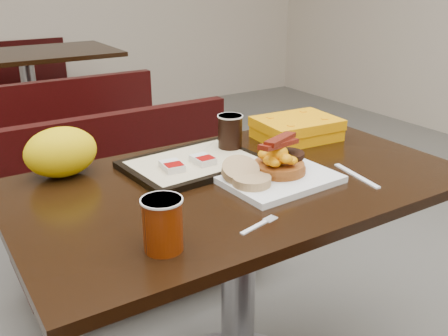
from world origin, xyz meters
TOP-DOWN VIEW (x-y plane):
  - table_near at (0.00, 0.00)m, footprint 1.20×0.70m
  - bench_near_n at (0.00, 0.70)m, footprint 1.00×0.46m
  - table_far at (0.00, 2.60)m, footprint 1.20×0.70m
  - bench_far_s at (0.00, 1.90)m, footprint 1.00×0.46m
  - bench_far_n at (0.00, 3.30)m, footprint 1.00×0.46m
  - platter at (0.08, -0.07)m, footprint 0.31×0.24m
  - pancake_stack at (0.09, -0.05)m, footprint 0.16×0.16m
  - sausage_patty at (0.14, -0.03)m, footprint 0.11×0.11m
  - scrambled_eggs at (0.08, -0.06)m, footprint 0.10×0.09m
  - bacon_strips at (0.08, -0.06)m, footprint 0.18×0.13m
  - muffin_bottom at (-0.02, -0.08)m, footprint 0.11×0.11m
  - muffin_top at (-0.02, -0.03)m, footprint 0.12×0.12m
  - coffee_cup_near at (-0.33, -0.22)m, footprint 0.08×0.08m
  - fork at (-0.13, -0.25)m, footprint 0.11×0.05m
  - knife at (0.28, -0.16)m, footprint 0.04×0.18m
  - condiment_syrup at (-0.16, 0.06)m, footprint 0.05×0.05m
  - condiment_ketchup at (0.04, -0.01)m, footprint 0.04×0.03m
  - tray at (-0.06, 0.15)m, footprint 0.39×0.30m
  - hashbrown_sleeve_left at (-0.14, 0.12)m, footprint 0.06×0.08m
  - hashbrown_sleeve_right at (-0.05, 0.12)m, footprint 0.05×0.07m
  - coffee_cup_far at (0.09, 0.19)m, footprint 0.09×0.09m
  - clamshell at (0.35, 0.19)m, footprint 0.27×0.21m
  - paper_bag at (-0.39, 0.28)m, footprint 0.21×0.16m

SIDE VIEW (x-z plane):
  - bench_near_n at x=0.00m, z-range 0.00..0.72m
  - bench_far_s at x=0.00m, z-range 0.00..0.72m
  - bench_far_n at x=0.00m, z-range 0.00..0.72m
  - table_near at x=0.00m, z-range 0.00..0.75m
  - table_far at x=0.00m, z-range 0.00..0.75m
  - fork at x=-0.13m, z-range 0.75..0.75m
  - knife at x=0.28m, z-range 0.75..0.75m
  - condiment_syrup at x=-0.16m, z-range 0.75..0.76m
  - condiment_ketchup at x=0.04m, z-range 0.75..0.76m
  - platter at x=0.08m, z-range 0.75..0.77m
  - tray at x=-0.06m, z-range 0.75..0.77m
  - hashbrown_sleeve_right at x=-0.05m, z-range 0.77..0.79m
  - hashbrown_sleeve_left at x=-0.14m, z-range 0.77..0.79m
  - muffin_bottom at x=-0.02m, z-range 0.77..0.79m
  - pancake_stack at x=0.09m, z-range 0.77..0.80m
  - clamshell at x=0.35m, z-range 0.75..0.82m
  - muffin_top at x=-0.02m, z-range 0.76..0.82m
  - sausage_patty at x=0.14m, z-range 0.80..0.81m
  - coffee_cup_near at x=-0.33m, z-range 0.75..0.86m
  - paper_bag at x=-0.39m, z-range 0.75..0.89m
  - coffee_cup_far at x=0.09m, z-range 0.77..0.87m
  - scrambled_eggs at x=0.08m, z-range 0.80..0.85m
  - bacon_strips at x=0.08m, z-range 0.85..0.86m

